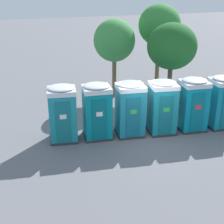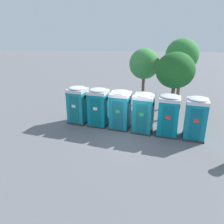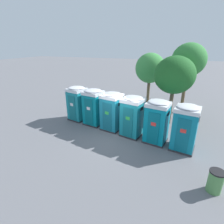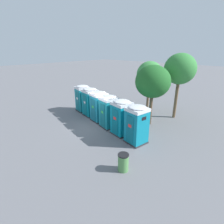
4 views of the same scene
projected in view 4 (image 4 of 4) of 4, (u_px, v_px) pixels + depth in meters
The scene contains 11 objects.
ground_plane at pixel (99, 125), 14.17m from camera, with size 120.00×120.00×0.00m, color slate.
portapotty_0 at pixel (83, 98), 16.92m from camera, with size 1.46×1.43×2.54m.
portapotty_1 at pixel (90, 102), 15.76m from camera, with size 1.41×1.38×2.54m.
portapotty_2 at pixel (99, 106), 14.59m from camera, with size 1.43×1.40×2.54m.
portapotty_3 at pixel (109, 111), 13.41m from camera, with size 1.43×1.43×2.54m.
portapotty_4 at pixel (121, 117), 12.28m from camera, with size 1.42×1.39×2.54m.
portapotty_5 at pixel (137, 125), 11.13m from camera, with size 1.39×1.37×2.54m.
street_tree_0 at pixel (150, 75), 16.53m from camera, with size 2.46×2.46×4.73m.
street_tree_1 at pixel (153, 82), 13.18m from camera, with size 2.66×2.66×4.72m.
street_tree_2 at pixel (180, 69), 14.28m from camera, with size 2.57×2.57×5.52m.
trash_can at pixel (123, 162), 8.78m from camera, with size 0.57×0.57×0.94m.
Camera 4 is at (9.65, -8.67, 5.89)m, focal length 28.00 mm.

